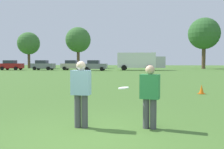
% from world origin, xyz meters
% --- Properties ---
extents(ground_plane, '(194.33, 194.33, 0.00)m').
position_xyz_m(ground_plane, '(0.00, 0.00, 0.00)').
color(ground_plane, '#47702D').
extents(player_thrower, '(0.49, 0.30, 1.68)m').
position_xyz_m(player_thrower, '(-0.39, 0.57, 0.95)').
color(player_thrower, '#4C4C51').
rests_on(player_thrower, ground).
extents(player_defender, '(0.52, 0.38, 1.58)m').
position_xyz_m(player_defender, '(1.33, 0.65, 0.88)').
color(player_defender, '#4C4C51').
rests_on(player_defender, ground).
extents(frisbee, '(0.27, 0.27, 0.06)m').
position_xyz_m(frisbee, '(0.67, 0.72, 1.00)').
color(frisbee, white).
extents(traffic_cone, '(0.32, 0.32, 0.48)m').
position_xyz_m(traffic_cone, '(4.28, 7.63, 0.23)').
color(traffic_cone, '#D8590C').
rests_on(traffic_cone, ground).
extents(parked_car_near_left, '(4.21, 2.24, 1.82)m').
position_xyz_m(parked_car_near_left, '(-22.35, 39.35, 0.92)').
color(parked_car_near_left, maroon).
rests_on(parked_car_near_left, ground).
extents(parked_car_mid_left, '(4.21, 2.24, 1.82)m').
position_xyz_m(parked_car_mid_left, '(-16.53, 40.08, 0.92)').
color(parked_car_mid_left, slate).
rests_on(parked_car_mid_left, ground).
extents(parked_car_center, '(4.21, 2.24, 1.82)m').
position_xyz_m(parked_car_center, '(-11.04, 40.55, 0.92)').
color(parked_car_center, '#B7AD99').
rests_on(parked_car_center, ground).
extents(parked_car_mid_right, '(4.21, 2.24, 1.82)m').
position_xyz_m(parked_car_mid_right, '(-6.41, 38.15, 0.92)').
color(parked_car_mid_right, slate).
rests_on(parked_car_mid_right, ground).
extents(box_truck, '(8.52, 3.05, 3.18)m').
position_xyz_m(box_truck, '(1.45, 40.89, 1.75)').
color(box_truck, white).
rests_on(box_truck, ground).
extents(tree_west_maple, '(5.10, 5.10, 8.29)m').
position_xyz_m(tree_west_maple, '(-23.90, 50.68, 5.70)').
color(tree_west_maple, brown).
rests_on(tree_west_maple, ground).
extents(tree_center_elm, '(5.97, 5.97, 9.71)m').
position_xyz_m(tree_center_elm, '(-13.05, 53.80, 6.68)').
color(tree_center_elm, brown).
rests_on(tree_center_elm, ground).
extents(tree_east_birch, '(6.74, 6.74, 10.95)m').
position_xyz_m(tree_east_birch, '(15.20, 50.87, 7.53)').
color(tree_east_birch, brown).
rests_on(tree_east_birch, ground).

